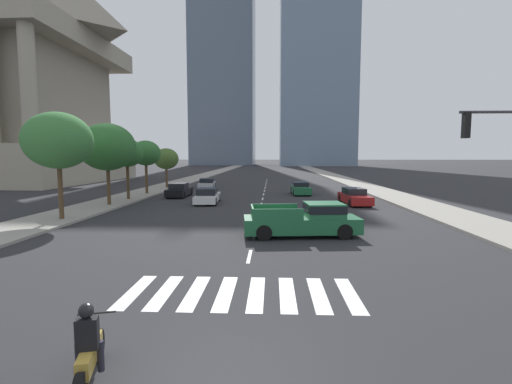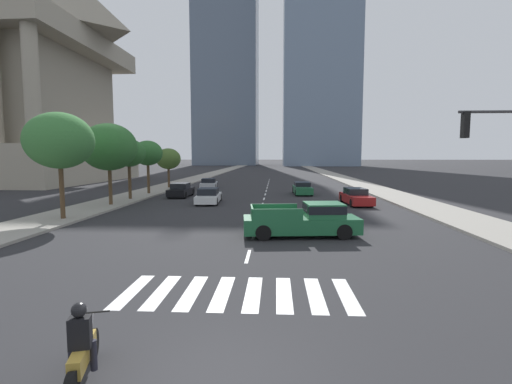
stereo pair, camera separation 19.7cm
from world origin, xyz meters
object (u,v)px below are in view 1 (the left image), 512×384
Objects in this scene: motorcycle_trailing at (89,351)px; sedan_red_0 at (354,197)px; street_tree_third at (127,153)px; street_tree_second at (107,147)px; sedan_silver_4 at (207,184)px; pickup_truck at (307,220)px; street_tree_fourth at (146,153)px; sedan_white_2 at (207,196)px; sedan_black_3 at (179,190)px; sedan_green_1 at (301,189)px; street_tree_nearest at (58,141)px; street_tree_fifth at (166,159)px.

motorcycle_trailing is 0.43× the size of sedan_red_0.
street_tree_second is at bearing -90.00° from street_tree_third.
pickup_truck is at bearing -164.93° from sedan_silver_4.
street_tree_fourth is (-14.68, 19.21, 3.45)m from pickup_truck.
pickup_truck reaches higher than sedan_silver_4.
motorcycle_trailing is 0.44× the size of sedan_white_2.
sedan_black_3 is at bearing 116.11° from pickup_truck.
motorcycle_trailing is 13.24m from pickup_truck.
sedan_white_2 is at bearing 113.96° from pickup_truck.
street_tree_fourth is (0.00, 4.92, 0.03)m from street_tree_third.
street_tree_fourth is at bearing -87.98° from sedan_green_1.
street_tree_nearest is 1.36× the size of street_tree_fifth.
sedan_white_2 is at bearing -94.37° from sedan_red_0.
sedan_silver_4 is (-14.84, 14.27, -0.04)m from sedan_red_0.
street_tree_nearest is 6.67m from street_tree_second.
street_tree_nearest reaches higher than street_tree_second.
sedan_red_0 is 12.31m from sedan_white_2.
street_tree_second reaches higher than street_tree_fourth.
sedan_white_2 is (-8.45, -7.65, -0.01)m from sedan_green_1.
sedan_black_3 is at bearing -78.68° from sedan_green_1.
pickup_truck is 1.08× the size of street_tree_fourth.
sedan_red_0 is 8.71m from sedan_green_1.
street_tree_third is at bearing -90.00° from street_tree_fifth.
sedan_white_2 is at bearing -142.34° from sedan_black_3.
sedan_red_0 is 20.29m from street_tree_second.
sedan_white_2 reaches higher than sedan_silver_4.
street_tree_second is at bearing -87.37° from sedan_red_0.
street_tree_second is (-9.75, 22.63, 4.10)m from motorcycle_trailing.
sedan_green_1 is 1.03× the size of sedan_silver_4.
sedan_silver_4 is 0.83× the size of street_tree_third.
street_tree_nearest is at bearing 165.09° from sedan_black_3.
sedan_silver_4 is at bearing -137.52° from sedan_red_0.
street_tree_nearest reaches higher than street_tree_third.
street_tree_fifth is at bearing 88.51° from sedan_silver_4.
street_tree_fifth is (-7.45, 13.82, 3.04)m from sedan_white_2.
pickup_truck is at bearing -61.01° from street_tree_fifth.
street_tree_nearest reaches higher than street_tree_fifth.
sedan_black_3 reaches higher than sedan_green_1.
pickup_truck is (4.93, 12.29, 0.23)m from motorcycle_trailing.
sedan_black_3 is 0.70× the size of street_tree_second.
street_tree_nearest is at bearing 16.52° from motorcycle_trailing.
sedan_silver_4 is 0.70× the size of street_tree_second.
street_tree_fifth is at bearing 90.00° from street_tree_third.
sedan_green_1 is (-3.86, 7.81, -0.02)m from sedan_red_0.
sedan_red_0 is at bearing 24.31° from sedan_green_1.
street_tree_nearest is at bearing -90.00° from street_tree_fourth.
motorcycle_trailing is 0.32× the size of street_tree_second.
street_tree_fifth is (0.00, 12.20, -0.60)m from street_tree_third.
sedan_black_3 reaches higher than sedan_white_2.
pickup_truck is 15.68m from street_tree_nearest.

